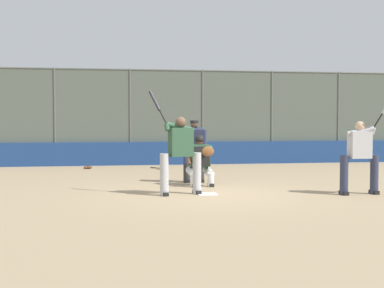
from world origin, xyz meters
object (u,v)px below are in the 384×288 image
(batter_at_plate, at_px, (180,152))
(fielding_glove_on_dirt, at_px, (88,167))
(batter_on_deck, at_px, (360,155))
(catcher_behind_plate, at_px, (200,160))
(spare_bat_near_backstop, at_px, (161,168))
(umpire_home, at_px, (194,149))

(batter_at_plate, xyz_separation_m, fielding_glove_on_dirt, (2.19, -6.52, -0.87))
(batter_on_deck, bearing_deg, catcher_behind_plate, 145.62)
(catcher_behind_plate, relative_size, batter_on_deck, 0.57)
(fielding_glove_on_dirt, bearing_deg, batter_at_plate, 108.58)
(batter_at_plate, relative_size, spare_bat_near_backstop, 3.16)
(umpire_home, relative_size, spare_bat_near_backstop, 2.26)
(batter_at_plate, bearing_deg, fielding_glove_on_dirt, -84.25)
(batter_at_plate, distance_m, batter_on_deck, 3.89)
(catcher_behind_plate, relative_size, umpire_home, 0.78)
(catcher_behind_plate, distance_m, fielding_glove_on_dirt, 5.87)
(batter_at_plate, bearing_deg, catcher_behind_plate, -128.53)
(batter_on_deck, bearing_deg, fielding_glove_on_dirt, 128.55)
(catcher_behind_plate, bearing_deg, umpire_home, -91.77)
(catcher_behind_plate, height_order, spare_bat_near_backstop, catcher_behind_plate)
(spare_bat_near_backstop, xyz_separation_m, fielding_glove_on_dirt, (2.38, -0.60, 0.02))
(catcher_behind_plate, bearing_deg, spare_bat_near_backstop, -88.20)
(batter_at_plate, distance_m, umpire_home, 2.26)
(spare_bat_near_backstop, bearing_deg, batter_on_deck, -5.44)
(umpire_home, bearing_deg, fielding_glove_on_dirt, -59.97)
(batter_on_deck, distance_m, fielding_glove_on_dirt, 9.34)
(catcher_behind_plate, relative_size, spare_bat_near_backstop, 1.75)
(umpire_home, xyz_separation_m, spare_bat_near_backstop, (0.47, -3.77, -0.83))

